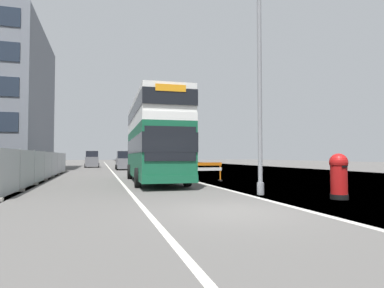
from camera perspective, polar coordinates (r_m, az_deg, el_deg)
name	(u,v)px	position (r m, az deg, el deg)	size (l,w,h in m)	color
ground	(247,212)	(9.85, 9.64, -11.63)	(140.00, 280.00, 0.10)	#565451
double_decker_bus	(154,139)	(20.19, -6.65, 0.93)	(3.08, 11.23, 5.00)	#145638
lamppost_foreground	(260,92)	(13.90, 11.80, 8.96)	(0.29, 0.70, 8.97)	gray
red_pillar_postbox	(339,174)	(13.19, 24.36, -4.83)	(0.66, 0.66, 1.68)	black
roadworks_barrier	(207,169)	(20.58, 2.71, -4.41)	(1.91, 0.46, 1.19)	orange
construction_site_fence	(48,166)	(24.94, -23.93, -3.48)	(0.44, 24.00, 1.93)	#A8AAAD
car_oncoming_near	(124,161)	(38.89, -11.79, -2.96)	(1.98, 3.82, 2.17)	slate
car_receding_mid	(92,160)	(48.51, -17.13, -2.66)	(1.99, 3.99, 2.32)	slate
bare_tree_far_verge_far	(45,150)	(61.70, -24.43, -1.03)	(2.51, 3.57, 5.47)	#4C3D2D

